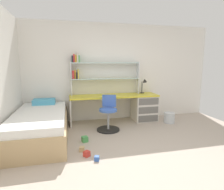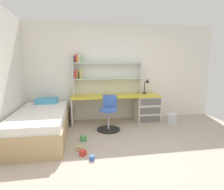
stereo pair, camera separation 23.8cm
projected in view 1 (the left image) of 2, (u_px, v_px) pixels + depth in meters
ground_plane at (147, 161)px, 2.92m from camera, size 5.54×5.67×0.02m
room_shell at (68, 76)px, 3.57m from camera, size 5.54×5.67×2.53m
desk at (136, 106)px, 4.92m from camera, size 2.24×0.59×0.71m
bookshelf_hutch at (97, 71)px, 4.71m from camera, size 1.76×0.22×1.06m
desk_lamp at (145, 84)px, 4.98m from camera, size 0.20×0.17×0.38m
swivel_chair at (108, 117)px, 4.22m from camera, size 0.52×0.52×0.79m
bed_platform at (40, 125)px, 3.72m from camera, size 1.03×2.07×0.67m
waste_bin at (169, 118)px, 4.76m from camera, size 0.27×0.27×0.26m
toy_block_green_0 at (85, 139)px, 3.60m from camera, size 0.13×0.13×0.11m
toy_block_red_1 at (87, 154)px, 3.03m from camera, size 0.12×0.12×0.09m
toy_block_natural_2 at (82, 149)px, 3.21m from camera, size 0.10×0.10×0.08m
toy_block_blue_3 at (97, 158)px, 2.90m from camera, size 0.09×0.09×0.07m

